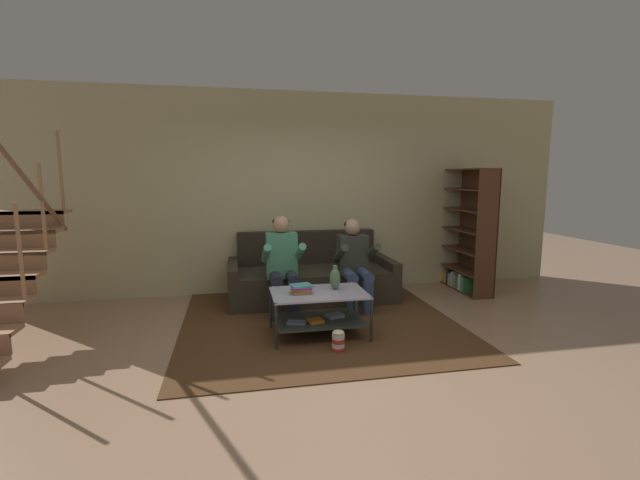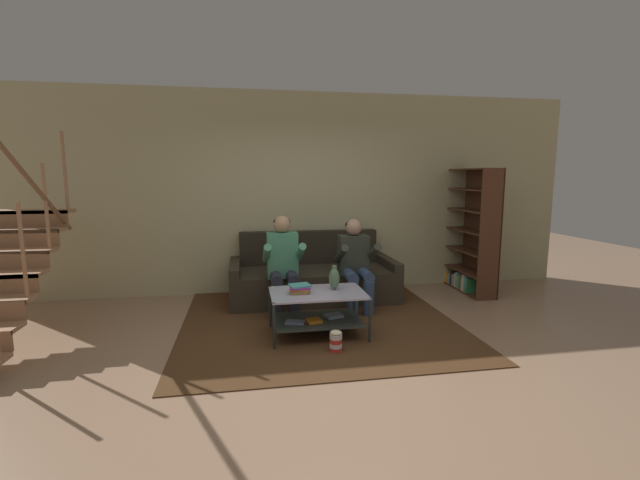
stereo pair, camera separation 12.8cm
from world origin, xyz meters
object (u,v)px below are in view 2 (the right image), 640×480
Objects in this scene: book_stack at (300,289)px; vase at (334,278)px; couch at (313,278)px; person_seated_right at (355,261)px; person_seated_left at (283,261)px; bookshelf at (471,242)px; coffee_table at (317,307)px; popcorn_tub at (336,341)px.

vase is at bearing 11.53° from book_stack.
person_seated_right is at bearing -52.19° from couch.
person_seated_left is at bearing 123.52° from vase.
bookshelf reaches higher than couch.
coffee_table is 0.36m from vase.
bookshelf reaches higher than book_stack.
person_seated_left is 2.93m from bookshelf.
person_seated_right is at bearing 59.52° from vase.
bookshelf is at bearing 29.29° from coffee_table.
vase is (0.49, -0.74, -0.06)m from person_seated_left.
couch reaches higher than book_stack.
bookshelf is at bearing 12.34° from person_seated_left.
popcorn_tub is at bearing -99.93° from vase.
couch is 8.54× the size of vase.
coffee_table is (0.29, -0.82, -0.35)m from person_seated_left.
couch is at bearing 127.81° from person_seated_right.
couch is at bearing 87.95° from popcorn_tub.
book_stack is at bearing 179.60° from coffee_table.
bookshelf is at bearing 27.56° from book_stack.
couch is 1.36m from vase.
coffee_table is at bearing -157.89° from vase.
person_seated_left is 5.67× the size of popcorn_tub.
person_seated_right reaches higher than book_stack.
couch is 1.88m from popcorn_tub.
popcorn_tub is (-0.10, -0.55, -0.49)m from vase.
coffee_table is 0.55× the size of bookshelf.
couch is at bearing 83.12° from coffee_table.
bookshelf is (2.57, 1.44, 0.42)m from coffee_table.
popcorn_tub is at bearing -142.29° from bookshelf.
book_stack is 0.14× the size of bookshelf.
book_stack is at bearing -104.38° from couch.
person_seated_right is at bearing 67.63° from popcorn_tub.
vase is (-0.43, -0.73, -0.03)m from person_seated_right.
person_seated_right is at bearing -0.33° from person_seated_left.
person_seated_right is 5.40× the size of popcorn_tub.
vase is at bearing -56.48° from person_seated_left.
bookshelf reaches higher than person_seated_left.
person_seated_right is 1.08m from coffee_table.
person_seated_left is 1.45m from popcorn_tub.
popcorn_tub is at bearing -92.05° from couch.
popcorn_tub is at bearing -77.61° from coffee_table.
person_seated_right is 0.64× the size of bookshelf.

